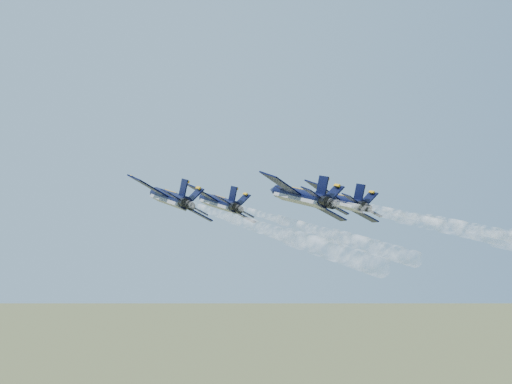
{
  "coord_description": "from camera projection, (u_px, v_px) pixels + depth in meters",
  "views": [
    {
      "loc": [
        -12.86,
        -93.73,
        92.51
      ],
      "look_at": [
        1.77,
        1.62,
        97.3
      ],
      "focal_mm": 55.0,
      "sensor_mm": 36.0,
      "label": 1
    }
  ],
  "objects": [
    {
      "name": "smoke_trail_lead",
      "position": [
        339.0,
        192.0,
        76.76
      ],
      "size": [
        12.7,
        37.11,
        1.91
      ],
      "rotation": [
        0.0,
        0.49,
        0.3
      ],
      "color": "white"
    },
    {
      "name": "jet_left",
      "position": [
        169.0,
        198.0,
        89.94
      ],
      "size": [
        9.87,
        14.78,
        5.28
      ],
      "rotation": [
        0.0,
        0.49,
        0.3
      ],
      "color": "black"
    },
    {
      "name": "jet_lead",
      "position": [
        218.0,
        202.0,
        103.82
      ],
      "size": [
        9.87,
        14.78,
        5.28
      ],
      "rotation": [
        0.0,
        0.49,
        0.3
      ],
      "color": "black"
    },
    {
      "name": "smoke_trail_left",
      "position": [
        295.0,
        184.0,
        62.88
      ],
      "size": [
        12.7,
        37.11,
        1.91
      ],
      "rotation": [
        0.0,
        0.49,
        0.3
      ],
      "color": "white"
    },
    {
      "name": "jet_right",
      "position": [
        338.0,
        201.0,
        98.86
      ],
      "size": [
        9.87,
        14.78,
        5.28
      ],
      "rotation": [
        0.0,
        0.49,
        0.3
      ],
      "color": "black"
    },
    {
      "name": "smoke_trail_right",
      "position": [
        512.0,
        189.0,
        71.8
      ],
      "size": [
        12.7,
        37.11,
        1.91
      ],
      "rotation": [
        0.0,
        0.49,
        0.3
      ],
      "color": "white"
    },
    {
      "name": "jet_slot",
      "position": [
        299.0,
        196.0,
        85.14
      ],
      "size": [
        9.87,
        14.78,
        5.28
      ],
      "rotation": [
        0.0,
        0.49,
        0.3
      ],
      "color": "black"
    },
    {
      "name": "smoke_trail_slot",
      "position": [
        496.0,
        180.0,
        58.09
      ],
      "size": [
        12.7,
        37.11,
        1.91
      ],
      "rotation": [
        0.0,
        0.49,
        0.3
      ],
      "color": "white"
    }
  ]
}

